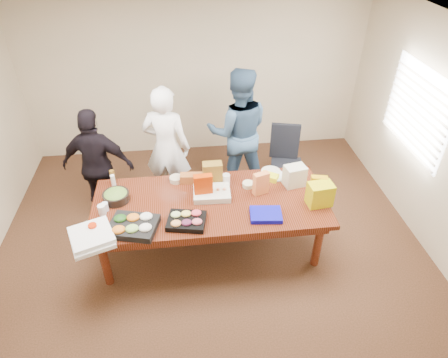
{
  "coord_description": "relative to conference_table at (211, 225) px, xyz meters",
  "views": [
    {
      "loc": [
        -0.26,
        -3.64,
        3.74
      ],
      "look_at": [
        0.18,
        0.1,
        1.0
      ],
      "focal_mm": 31.5,
      "sensor_mm": 36.0,
      "label": 1
    }
  ],
  "objects": [
    {
      "name": "floor",
      "position": [
        0.0,
        0.0,
        -0.39
      ],
      "size": [
        5.5,
        5.0,
        0.02
      ],
      "primitive_type": "cube",
      "color": "#47301E",
      "rests_on": "ground"
    },
    {
      "name": "ceiling",
      "position": [
        0.0,
        0.0,
        2.33
      ],
      "size": [
        5.5,
        5.0,
        0.02
      ],
      "primitive_type": "cube",
      "color": "white",
      "rests_on": "wall_back"
    },
    {
      "name": "wall_back",
      "position": [
        0.0,
        2.5,
        0.98
      ],
      "size": [
        5.5,
        0.04,
        2.7
      ],
      "primitive_type": "cube",
      "color": "beige",
      "rests_on": "floor"
    },
    {
      "name": "wall_right",
      "position": [
        2.75,
        0.0,
        0.98
      ],
      "size": [
        0.04,
        5.0,
        2.7
      ],
      "primitive_type": "cube",
      "color": "beige",
      "rests_on": "floor"
    },
    {
      "name": "window_panel",
      "position": [
        2.72,
        0.6,
        1.12
      ],
      "size": [
        0.03,
        1.4,
        1.1
      ],
      "primitive_type": "cube",
      "color": "white",
      "rests_on": "wall_right"
    },
    {
      "name": "window_blinds",
      "position": [
        2.68,
        0.6,
        1.12
      ],
      "size": [
        0.04,
        1.36,
        1.0
      ],
      "primitive_type": "cube",
      "color": "beige",
      "rests_on": "wall_right"
    },
    {
      "name": "conference_table",
      "position": [
        0.0,
        0.0,
        0.0
      ],
      "size": [
        2.8,
        1.2,
        0.75
      ],
      "primitive_type": "cube",
      "color": "#4C1C0F",
      "rests_on": "floor"
    },
    {
      "name": "office_chair",
      "position": [
        1.22,
        1.04,
        0.13
      ],
      "size": [
        0.63,
        0.63,
        1.01
      ],
      "primitive_type": "cube",
      "rotation": [
        0.0,
        0.0,
        -0.25
      ],
      "color": "black",
      "rests_on": "floor"
    },
    {
      "name": "person_center",
      "position": [
        -0.5,
        1.05,
        0.53
      ],
      "size": [
        0.75,
        0.59,
        1.8
      ],
      "primitive_type": "imported",
      "rotation": [
        0.0,
        0.0,
        2.86
      ],
      "color": "white",
      "rests_on": "floor"
    },
    {
      "name": "person_right",
      "position": [
        0.53,
        1.3,
        0.57
      ],
      "size": [
        0.97,
        0.78,
        1.9
      ],
      "primitive_type": "imported",
      "rotation": [
        0.0,
        0.0,
        3.07
      ],
      "color": "#355274",
      "rests_on": "floor"
    },
    {
      "name": "person_left",
      "position": [
        -1.42,
        0.85,
        0.44
      ],
      "size": [
        1.0,
        0.55,
        1.62
      ],
      "primitive_type": "imported",
      "rotation": [
        0.0,
        0.0,
        2.97
      ],
      "color": "black",
      "rests_on": "floor"
    },
    {
      "name": "veggie_tray",
      "position": [
        -0.88,
        -0.38,
        0.41
      ],
      "size": [
        0.6,
        0.52,
        0.08
      ],
      "primitive_type": "cube",
      "rotation": [
        0.0,
        0.0,
        -0.27
      ],
      "color": "black",
      "rests_on": "conference_table"
    },
    {
      "name": "fruit_tray",
      "position": [
        -0.29,
        -0.35,
        0.41
      ],
      "size": [
        0.48,
        0.41,
        0.06
      ],
      "primitive_type": "cube",
      "rotation": [
        0.0,
        0.0,
        -0.21
      ],
      "color": "black",
      "rests_on": "conference_table"
    },
    {
      "name": "sheet_cake",
      "position": [
        0.03,
        0.11,
        0.41
      ],
      "size": [
        0.46,
        0.35,
        0.08
      ],
      "primitive_type": "cube",
      "rotation": [
        0.0,
        0.0,
        -0.04
      ],
      "color": "silver",
      "rests_on": "conference_table"
    },
    {
      "name": "salad_bowl",
      "position": [
        -1.12,
        0.16,
        0.43
      ],
      "size": [
        0.4,
        0.4,
        0.1
      ],
      "primitive_type": "cylinder",
      "rotation": [
        0.0,
        0.0,
        0.32
      ],
      "color": "black",
      "rests_on": "conference_table"
    },
    {
      "name": "chip_bag_blue",
      "position": [
        0.61,
        -0.34,
        0.4
      ],
      "size": [
        0.38,
        0.3,
        0.05
      ],
      "primitive_type": "cube",
      "rotation": [
        0.0,
        0.0,
        -0.11
      ],
      "color": "#0B0AB4",
      "rests_on": "conference_table"
    },
    {
      "name": "chip_bag_red",
      "position": [
        -0.07,
        0.09,
        0.54
      ],
      "size": [
        0.23,
        0.1,
        0.32
      ],
      "primitive_type": "cube",
      "rotation": [
        0.0,
        0.0,
        0.06
      ],
      "color": "#B83001",
      "rests_on": "conference_table"
    },
    {
      "name": "chip_bag_yellow",
      "position": [
        1.3,
        -0.05,
        0.52
      ],
      "size": [
        0.2,
        0.11,
        0.29
      ],
      "primitive_type": "cube",
      "rotation": [
        0.0,
        0.0,
        -0.21
      ],
      "color": "#D39C05",
      "rests_on": "conference_table"
    },
    {
      "name": "chip_bag_orange",
      "position": [
        0.63,
        0.09,
        0.52
      ],
      "size": [
        0.2,
        0.14,
        0.29
      ],
      "primitive_type": "cube",
      "rotation": [
        0.0,
        0.0,
        0.32
      ],
      "color": "orange",
      "rests_on": "conference_table"
    },
    {
      "name": "mayo_jar",
      "position": [
        0.23,
        0.31,
        0.45
      ],
      "size": [
        0.11,
        0.11,
        0.15
      ],
      "primitive_type": "cylinder",
      "rotation": [
        0.0,
        0.0,
        0.14
      ],
      "color": "white",
      "rests_on": "conference_table"
    },
    {
      "name": "mustard_bottle",
      "position": [
        0.03,
        0.27,
        0.46
      ],
      "size": [
        0.06,
        0.06,
        0.16
      ],
      "primitive_type": "cylinder",
      "rotation": [
        0.0,
        0.0,
        -0.04
      ],
      "color": "orange",
      "rests_on": "conference_table"
    },
    {
      "name": "dressing_bottle",
      "position": [
        -1.19,
        0.51,
        0.47
      ],
      "size": [
        0.07,
        0.07,
        0.19
      ],
      "primitive_type": "cylinder",
      "rotation": [
        0.0,
        0.0,
        0.13
      ],
      "color": "brown",
      "rests_on": "conference_table"
    },
    {
      "name": "ranch_bottle",
      "position": [
        -1.18,
        0.46,
        0.46
      ],
      "size": [
        0.06,
        0.06,
        0.16
      ],
      "primitive_type": "cylinder",
      "rotation": [
        0.0,
        0.0,
        -0.21
      ],
      "color": "white",
      "rests_on": "conference_table"
    },
    {
      "name": "banana_bunch",
      "position": [
        0.8,
        0.37,
        0.41
      ],
      "size": [
        0.25,
        0.22,
        0.07
      ],
      "primitive_type": "cube",
      "rotation": [
        0.0,
        0.0,
        -0.57
      ],
      "color": "#F1F415",
      "rests_on": "conference_table"
    },
    {
      "name": "bread_loaf",
      "position": [
        -0.2,
        0.43,
        0.43
      ],
      "size": [
        0.29,
        0.15,
        0.11
      ],
      "primitive_type": "cube",
      "rotation": [
        0.0,
        0.0,
        -0.09
      ],
      "color": "#9E5525",
      "rests_on": "conference_table"
    },
    {
      "name": "kraft_bag",
      "position": [
        0.06,
        0.34,
        0.53
      ],
      "size": [
        0.24,
        0.14,
        0.31
      ],
      "primitive_type": "cube",
      "rotation": [
        0.0,
        0.0,
        0.0
      ],
      "color": "brown",
      "rests_on": "conference_table"
    },
    {
      "name": "red_cup",
      "position": [
        -1.3,
        -0.39,
        0.44
      ],
      "size": [
        0.11,
        0.11,
        0.12
      ],
      "primitive_type": "cylinder",
      "rotation": [
        0.0,
        0.0,
        0.17
      ],
      "color": "#C02301",
      "rests_on": "conference_table"
    },
    {
      "name": "clear_cup_a",
      "position": [
        -1.25,
        -0.08,
        0.44
      ],
      "size": [
        0.09,
        0.09,
        0.12
      ],
      "primitive_type": "cylinder",
      "rotation": [
        0.0,
        0.0,
        0.02
      ],
      "color": "white",
      "rests_on": "conference_table"
    },
    {
      "name": "clear_cup_b",
      "position": [
        -1.22,
        -0.02,
        0.43
      ],
      "size": [
        0.09,
        0.09,
        0.1
      ],
      "primitive_type": "cylinder",
      "rotation": [
        0.0,
        0.0,
        -0.3
      ],
      "color": "white",
      "rests_on": "conference_table"
    },
    {
      "name": "pizza_box_lower",
      "position": [
        -1.3,
        -0.52,
        0.4
      ],
      "size": [
        0.54,
        0.54,
        0.05
      ],
      "primitive_type": "cube",
      "rotation": [
        0.0,
        0.0,
        0.35
      ],
      "color": "white",
      "rests_on": "conference_table"
    },
    {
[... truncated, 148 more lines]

